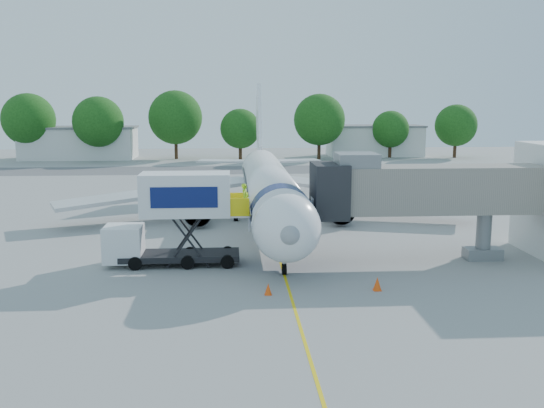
{
  "coord_description": "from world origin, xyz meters",
  "views": [
    {
      "loc": [
        -2.89,
        -42.3,
        9.74
      ],
      "look_at": [
        -0.36,
        -4.65,
        3.2
      ],
      "focal_mm": 40.0,
      "sensor_mm": 36.0,
      "label": 1
    }
  ],
  "objects": [
    {
      "name": "tree_c",
      "position": [
        -11.99,
        58.41,
        6.8
      ],
      "size": [
        8.78,
        8.78,
        11.2
      ],
      "color": "#382314",
      "rests_on": "ground"
    },
    {
      "name": "taxiway_strip",
      "position": [
        0.0,
        42.0,
        0.0
      ],
      "size": [
        120.0,
        10.0,
        0.01
      ],
      "primitive_type": "cube",
      "color": "#59595B",
      "rests_on": "ground"
    },
    {
      "name": "catering_hiloader",
      "position": [
        -6.27,
        -7.0,
        2.76
      ],
      "size": [
        8.58,
        2.44,
        5.5
      ],
      "color": "black",
      "rests_on": "ground"
    },
    {
      "name": "guidance_line",
      "position": [
        0.0,
        0.0,
        0.01
      ],
      "size": [
        0.15,
        70.0,
        0.01
      ],
      "primitive_type": "cube",
      "color": "yellow",
      "rests_on": "ground"
    },
    {
      "name": "ground_tug",
      "position": [
        4.49,
        -16.4,
        0.67
      ],
      "size": [
        3.41,
        2.08,
        1.28
      ],
      "rotation": [
        0.0,
        0.0,
        0.14
      ],
      "color": "white",
      "rests_on": "ground"
    },
    {
      "name": "tree_b",
      "position": [
        -23.98,
        56.29,
        6.21
      ],
      "size": [
        8.02,
        8.02,
        10.23
      ],
      "color": "#382314",
      "rests_on": "ground"
    },
    {
      "name": "tree_d",
      "position": [
        -1.44,
        56.82,
        5.0
      ],
      "size": [
        6.47,
        6.47,
        8.25
      ],
      "color": "#382314",
      "rests_on": "ground"
    },
    {
      "name": "tree_a",
      "position": [
        -35.35,
        58.07,
        6.52
      ],
      "size": [
        8.42,
        8.42,
        10.73
      ],
      "color": "#382314",
      "rests_on": "ground"
    },
    {
      "name": "ground",
      "position": [
        0.0,
        0.0,
        0.0
      ],
      "size": [
        160.0,
        160.0,
        0.0
      ],
      "primitive_type": "plane",
      "color": "#9C9C9A",
      "rests_on": "ground"
    },
    {
      "name": "outbuilding_right",
      "position": [
        22.0,
        62.0,
        2.66
      ],
      "size": [
        16.4,
        7.4,
        5.3
      ],
      "color": "silver",
      "rests_on": "ground"
    },
    {
      "name": "jet_bridge",
      "position": [
        7.99,
        -7.0,
        4.34
      ],
      "size": [
        13.9,
        3.2,
        6.6
      ],
      "color": "gray",
      "rests_on": "ground"
    },
    {
      "name": "tree_g",
      "position": [
        34.75,
        57.58,
        5.41
      ],
      "size": [
        7.0,
        7.0,
        8.92
      ],
      "color": "#382314",
      "rests_on": "ground"
    },
    {
      "name": "tree_e",
      "position": [
        11.43,
        56.11,
        6.46
      ],
      "size": [
        8.35,
        8.35,
        10.64
      ],
      "color": "#382314",
      "rests_on": "ground"
    },
    {
      "name": "outbuilding_left",
      "position": [
        -28.0,
        60.0,
        2.66
      ],
      "size": [
        18.4,
        8.4,
        5.3
      ],
      "color": "silver",
      "rests_on": "ground"
    },
    {
      "name": "aircraft",
      "position": [
        0.0,
        4.12,
        2.95
      ],
      "size": [
        34.17,
        37.73,
        11.35
      ],
      "color": "white",
      "rests_on": "ground"
    },
    {
      "name": "safety_cone_b",
      "position": [
        -1.12,
        -13.01,
        0.29
      ],
      "size": [
        0.38,
        0.38,
        0.6
      ],
      "color": "#FF4C0D",
      "rests_on": "ground"
    },
    {
      "name": "tree_f",
      "position": [
        23.85,
        58.49,
        4.77
      ],
      "size": [
        6.17,
        6.17,
        7.87
      ],
      "color": "#382314",
      "rests_on": "ground"
    },
    {
      "name": "safety_cone_a",
      "position": [
        4.55,
        -12.67,
        0.34
      ],
      "size": [
        0.45,
        0.45,
        0.71
      ],
      "color": "#FF4C0D",
      "rests_on": "ground"
    }
  ]
}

